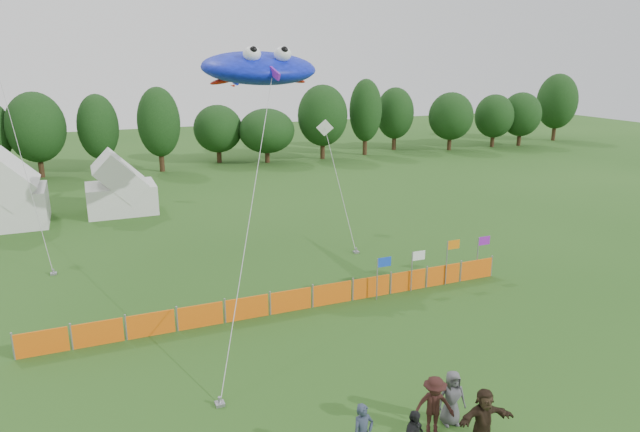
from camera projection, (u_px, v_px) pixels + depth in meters
name	position (u px, v px, depth m)	size (l,w,h in m)	color
ground	(396.00, 430.00, 17.28)	(160.00, 160.00, 0.00)	#234C16
treeline	(185.00, 126.00, 56.66)	(104.57, 8.78, 8.36)	#382314
tent_left	(9.00, 195.00, 37.72)	(4.55, 4.55, 4.01)	silver
tent_right	(121.00, 189.00, 40.91)	(4.81, 3.85, 3.40)	silver
barrier_fence	(291.00, 301.00, 25.21)	(21.90, 0.06, 1.00)	#E55D0C
flag_row	(433.00, 260.00, 27.56)	(6.73, 0.55, 2.27)	gray
spectator_c	(434.00, 406.00, 16.85)	(1.23, 0.71, 1.91)	black
spectator_e	(452.00, 398.00, 17.39)	(0.86, 0.56, 1.77)	#4B4A4F
spectator_f	(483.00, 419.00, 16.31)	(1.73, 0.55, 1.87)	black
stingray_kite	(258.00, 68.00, 31.07)	(9.92, 23.20, 11.50)	#1023EC
small_kite_white	(333.00, 161.00, 36.44)	(1.83, 7.54, 6.90)	white
small_kite_dark	(5.00, 99.00, 32.92)	(3.53, 11.90, 14.40)	black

